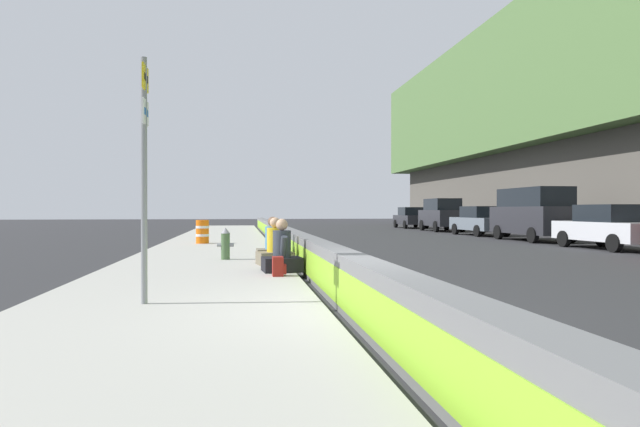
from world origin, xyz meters
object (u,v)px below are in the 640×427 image
Objects in this scene: seated_person_middle at (275,250)px; parked_car_fourth at (533,213)px; seated_person_foreground at (282,255)px; seated_person_rear at (273,247)px; fire_hydrant at (225,243)px; route_sign_post at (144,162)px; parked_car_midline at (480,221)px; construction_barrel at (202,232)px; parked_car_farther at (411,218)px; parked_car_third at (608,227)px; parked_car_far at (442,214)px; backpack at (278,267)px.

seated_person_middle is 17.00m from parked_car_fourth.
seated_person_rear reaches higher than seated_person_foreground.
fire_hydrant is at bearing 23.01° from seated_person_foreground.
route_sign_post is 0.79× the size of parked_car_midline.
seated_person_rear reaches higher than seated_person_middle.
route_sign_post reaches higher than seated_person_middle.
construction_barrel is (7.91, 2.39, 0.11)m from seated_person_rear.
parked_car_fourth is 18.39m from parked_car_farther.
parked_car_third is 1.00× the size of parked_car_farther.
route_sign_post is at bearing 151.23° from parked_car_far.
parked_car_third is 0.89× the size of parked_car_fourth.
backpack is at bearing -163.20° from fire_hydrant.
parked_car_midline is (18.69, -13.12, 0.53)m from backpack.
parked_car_third is 17.40m from parked_car_far.
parked_car_farther is at bearing -23.82° from route_sign_post.
parked_car_third is 0.94× the size of parked_car_far.
seated_person_rear is at bearing -1.44° from backpack.
fire_hydrant is 0.17× the size of parked_car_fourth.
parked_car_farther is (30.64, -12.91, 0.36)m from seated_person_foreground.
fire_hydrant is (6.94, -0.98, -1.62)m from route_sign_post.
seated_person_foreground is at bearing -166.85° from construction_barrel.
parked_car_fourth reaches higher than parked_car_farther.
parked_car_farther is (34.47, -15.22, -1.35)m from route_sign_post.
parked_car_far reaches higher than seated_person_rear.
parked_car_fourth is (9.73, -13.13, 0.84)m from seated_person_rear.
seated_person_foreground is at bearing 151.60° from parked_car_far.
construction_barrel is 20.72m from parked_car_far.
parked_car_third reaches higher than seated_person_rear.
seated_person_middle is 0.26× the size of parked_car_third.
seated_person_foreground is 2.52m from seated_person_rear.
seated_person_foreground is at bearing 117.51° from parked_car_third.
seated_person_middle reaches higher than seated_person_foreground.
parked_car_farther is at bearing 1.38° from parked_car_far.
backpack is 18.62m from parked_car_fourth.
fire_hydrant is 0.74× the size of seated_person_rear.
seated_person_rear is 0.26× the size of parked_car_midline.
seated_person_middle is 31.90m from parked_car_farther.
seated_person_middle is at bearing 156.01° from parked_car_farther.
parked_car_fourth is (12.26, -13.08, 0.85)m from seated_person_foreground.
route_sign_post reaches higher than seated_person_rear.
route_sign_post is at bearing 144.28° from backpack.
route_sign_post is 3.03× the size of seated_person_rear.
seated_person_middle is 0.26× the size of parked_car_farther.
fire_hydrant is at bearing 122.42° from parked_car_fourth.
backpack is (-0.81, 0.14, -0.17)m from seated_person_foreground.
route_sign_post is 31.96m from parked_car_far.
parked_car_far is 6.48m from parked_car_farther.
route_sign_post is 37.70m from parked_car_farther.
parked_car_far is at bearing -0.80° from parked_car_midline.
parked_car_fourth is at bearing -0.81° from parked_car_third.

